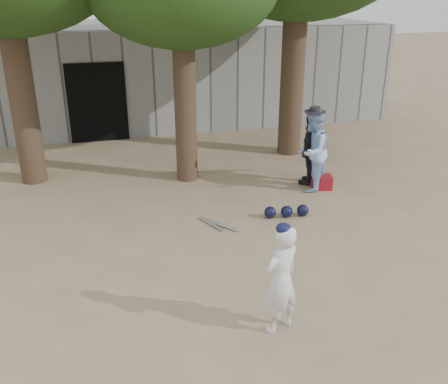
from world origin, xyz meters
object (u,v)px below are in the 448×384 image
object	(u,v)px
red_bag	(322,182)
spectator_dark	(311,149)
boy_player	(281,280)
spectator_blue	(312,151)

from	to	relation	value
red_bag	spectator_dark	bearing A→B (deg)	111.81
spectator_dark	red_bag	xyz separation A→B (m)	(0.15, -0.37, -0.66)
boy_player	spectator_dark	size ratio (longest dim) A/B	0.93
spectator_blue	boy_player	bearing A→B (deg)	11.72
spectator_blue	red_bag	world-z (taller)	spectator_blue
spectator_blue	red_bag	size ratio (longest dim) A/B	4.20
boy_player	spectator_blue	bearing A→B (deg)	-143.31
spectator_blue	spectator_dark	size ratio (longest dim) A/B	1.09
boy_player	spectator_blue	world-z (taller)	spectator_blue
spectator_dark	red_bag	size ratio (longest dim) A/B	3.84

